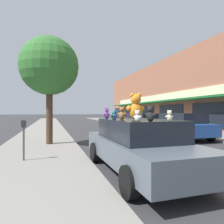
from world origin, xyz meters
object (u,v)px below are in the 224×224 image
at_px(teddy_bear_giant, 136,107).
at_px(teddy_bear_blue, 115,115).
at_px(teddy_bear_purple, 107,113).
at_px(parking_meter, 24,135).
at_px(street_tree, 49,67).
at_px(teddy_bear_cream, 169,116).
at_px(plush_art_car, 138,144).
at_px(parked_car_far_right, 146,122).
at_px(parked_car_far_center, 182,125).
at_px(teddy_bear_brown, 122,113).
at_px(teddy_bear_black, 150,114).
at_px(teddy_bear_green, 113,115).
at_px(teddy_bear_white, 137,116).

xyz_separation_m(teddy_bear_giant, teddy_bear_blue, (-0.41, 0.55, -0.22)).
relative_size(teddy_bear_purple, parking_meter, 0.27).
bearing_deg(street_tree, teddy_bear_blue, -68.20).
bearing_deg(teddy_bear_cream, plush_art_car, -78.19).
relative_size(teddy_bear_cream, parked_car_far_right, 0.06).
xyz_separation_m(parked_car_far_center, street_tree, (-7.71, -0.28, 3.01)).
height_order(parked_car_far_center, parked_car_far_right, parked_car_far_center).
bearing_deg(street_tree, parked_car_far_right, 33.68).
bearing_deg(teddy_bear_cream, teddy_bear_brown, -62.56).
xyz_separation_m(teddy_bear_black, teddy_bear_brown, (-0.18, 1.29, 0.01)).
xyz_separation_m(teddy_bear_black, parked_car_far_center, (5.61, 6.51, -0.78)).
bearing_deg(teddy_bear_blue, street_tree, -120.43).
height_order(teddy_bear_blue, teddy_bear_cream, teddy_bear_blue).
distance_m(teddy_bear_black, street_tree, 6.94).
distance_m(teddy_bear_giant, teddy_bear_cream, 1.19).
bearing_deg(teddy_bear_green, teddy_bear_blue, 87.13).
bearing_deg(street_tree, parking_meter, -103.48).
relative_size(teddy_bear_black, parking_meter, 0.27).
bearing_deg(teddy_bear_brown, teddy_bear_green, -50.98).
distance_m(teddy_bear_white, parked_car_far_center, 8.76).
relative_size(teddy_bear_black, teddy_bear_purple, 1.03).
distance_m(plush_art_car, parked_car_far_center, 7.58).
distance_m(parked_car_far_center, parking_meter, 9.16).
distance_m(teddy_bear_purple, parking_meter, 2.75).
height_order(teddy_bear_giant, teddy_bear_purple, teddy_bear_giant).
relative_size(teddy_bear_purple, street_tree, 0.07).
bearing_deg(teddy_bear_white, parked_car_far_center, -88.65).
bearing_deg(parked_car_far_center, plush_art_car, -135.13).
xyz_separation_m(plush_art_car, teddy_bear_cream, (0.21, -1.19, 0.80)).
xyz_separation_m(teddy_bear_black, teddy_bear_green, (-0.18, 2.06, -0.04)).
bearing_deg(teddy_bear_white, teddy_bear_green, -48.81).
distance_m(teddy_bear_purple, teddy_bear_brown, 0.72).
relative_size(teddy_bear_cream, teddy_bear_brown, 0.70).
relative_size(teddy_bear_blue, parking_meter, 0.20).
relative_size(teddy_bear_giant, teddy_bear_black, 2.08).
distance_m(teddy_bear_giant, parked_car_far_center, 7.75).
height_order(teddy_bear_blue, teddy_bear_purple, teddy_bear_purple).
distance_m(teddy_bear_giant, teddy_bear_green, 1.03).
height_order(street_tree, parking_meter, street_tree).
bearing_deg(plush_art_car, parked_car_far_center, 44.26).
height_order(teddy_bear_blue, teddy_bear_green, teddy_bear_blue).
bearing_deg(teddy_bear_black, street_tree, -18.11).
height_order(teddy_bear_white, parked_car_far_center, teddy_bear_white).
bearing_deg(teddy_bear_cream, teddy_bear_green, -71.25).
relative_size(plush_art_car, teddy_bear_giant, 6.56).
relative_size(plush_art_car, street_tree, 0.92).
distance_m(teddy_bear_green, parking_meter, 2.92).
relative_size(teddy_bear_purple, parked_car_far_center, 0.08).
bearing_deg(teddy_bear_brown, parking_meter, 5.59).
relative_size(teddy_bear_black, teddy_bear_brown, 0.96).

